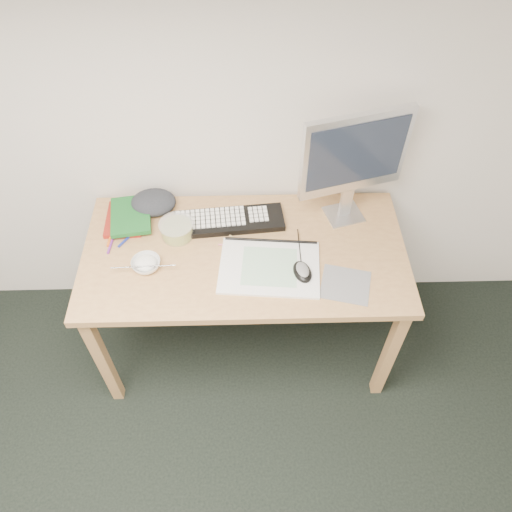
{
  "coord_description": "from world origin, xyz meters",
  "views": [
    {
      "loc": [
        0.2,
        0.03,
        2.39
      ],
      "look_at": [
        0.23,
        1.33,
        0.83
      ],
      "focal_mm": 35.0,
      "sensor_mm": 36.0,
      "label": 1
    }
  ],
  "objects_px": {
    "desk": "(245,263)",
    "rice_bowl": "(146,264)",
    "keyboard": "(229,221)",
    "monitor": "(355,157)",
    "sketchpad": "(269,267)"
  },
  "relations": [
    {
      "from": "desk",
      "to": "rice_bowl",
      "type": "distance_m",
      "value": 0.43
    },
    {
      "from": "rice_bowl",
      "to": "keyboard",
      "type": "bearing_deg",
      "value": 35.69
    },
    {
      "from": "monitor",
      "to": "rice_bowl",
      "type": "height_order",
      "value": "monitor"
    },
    {
      "from": "desk",
      "to": "keyboard",
      "type": "xyz_separation_m",
      "value": [
        -0.07,
        0.17,
        0.1
      ]
    },
    {
      "from": "keyboard",
      "to": "desk",
      "type": "bearing_deg",
      "value": -73.0
    },
    {
      "from": "sketchpad",
      "to": "rice_bowl",
      "type": "xyz_separation_m",
      "value": [
        -0.52,
        0.02,
        0.01
      ]
    },
    {
      "from": "desk",
      "to": "keyboard",
      "type": "height_order",
      "value": "keyboard"
    },
    {
      "from": "desk",
      "to": "keyboard",
      "type": "distance_m",
      "value": 0.2
    },
    {
      "from": "desk",
      "to": "sketchpad",
      "type": "xyz_separation_m",
      "value": [
        0.1,
        -0.1,
        0.09
      ]
    },
    {
      "from": "sketchpad",
      "to": "monitor",
      "type": "height_order",
      "value": "monitor"
    },
    {
      "from": "desk",
      "to": "monitor",
      "type": "height_order",
      "value": "monitor"
    },
    {
      "from": "desk",
      "to": "sketchpad",
      "type": "height_order",
      "value": "sketchpad"
    },
    {
      "from": "keyboard",
      "to": "monitor",
      "type": "bearing_deg",
      "value": -0.82
    },
    {
      "from": "sketchpad",
      "to": "keyboard",
      "type": "distance_m",
      "value": 0.32
    },
    {
      "from": "monitor",
      "to": "desk",
      "type": "bearing_deg",
      "value": -171.33
    }
  ]
}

